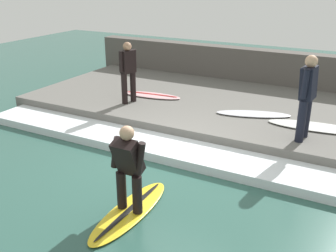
{
  "coord_description": "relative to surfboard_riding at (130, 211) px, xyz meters",
  "views": [
    {
      "loc": [
        -5.89,
        -3.31,
        3.48
      ],
      "look_at": [
        0.33,
        0.0,
        0.7
      ],
      "focal_mm": 42.0,
      "sensor_mm": 36.0,
      "label": 1
    }
  ],
  "objects": [
    {
      "name": "ground_plane",
      "position": [
        1.61,
        0.37,
        -0.03
      ],
      "size": [
        28.0,
        28.0,
        0.0
      ],
      "primitive_type": "plane",
      "color": "#2D564C"
    },
    {
      "name": "surfer_waiting_far",
      "position": [
        3.71,
        2.43,
        1.19
      ],
      "size": [
        0.5,
        0.32,
        1.54
      ],
      "color": "black",
      "rests_on": "concrete_ledge"
    },
    {
      "name": "back_wall",
      "position": [
        7.33,
        0.37,
        0.63
      ],
      "size": [
        0.5,
        10.56,
        1.32
      ],
      "primitive_type": "cube",
      "color": "#544F49",
      "rests_on": "ground_plane"
    },
    {
      "name": "wave_foam_crest",
      "position": [
        2.17,
        0.37,
        0.06
      ],
      "size": [
        1.01,
        9.55,
        0.18
      ],
      "primitive_type": "cube",
      "color": "silver",
      "rests_on": "ground_plane"
    },
    {
      "name": "surfboard_spare",
      "position": [
        4.27,
        -0.65,
        0.35
      ],
      "size": [
        1.01,
        1.77,
        0.06
      ],
      "color": "silver",
      "rests_on": "concrete_ledge"
    },
    {
      "name": "surfboard_waiting_near",
      "position": [
        4.1,
        -2.1,
        0.35
      ],
      "size": [
        0.78,
        2.11,
        0.06
      ],
      "color": "white",
      "rests_on": "concrete_ledge"
    },
    {
      "name": "concrete_ledge",
      "position": [
        4.88,
        0.37,
        0.15
      ],
      "size": [
        4.4,
        10.06,
        0.35
      ],
      "primitive_type": "cube",
      "color": "#66635E",
      "rests_on": "ground_plane"
    },
    {
      "name": "surfer_waiting_near",
      "position": [
        3.35,
        -1.91,
        1.27
      ],
      "size": [
        0.57,
        0.31,
        1.69
      ],
      "color": "black",
      "rests_on": "concrete_ledge"
    },
    {
      "name": "surfboard_waiting_far",
      "position": [
        4.44,
        2.2,
        0.35
      ],
      "size": [
        0.67,
        1.69,
        0.07
      ],
      "color": "beige",
      "rests_on": "concrete_ledge"
    },
    {
      "name": "surfer_riding",
      "position": [
        -0.0,
        0.0,
        0.8
      ],
      "size": [
        0.41,
        0.61,
        1.39
      ],
      "color": "black",
      "rests_on": "surfboard_riding"
    },
    {
      "name": "surfboard_riding",
      "position": [
        0.0,
        0.0,
        0.0
      ],
      "size": [
        1.96,
        0.55,
        0.07
      ],
      "color": "yellow",
      "rests_on": "ground_plane"
    }
  ]
}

